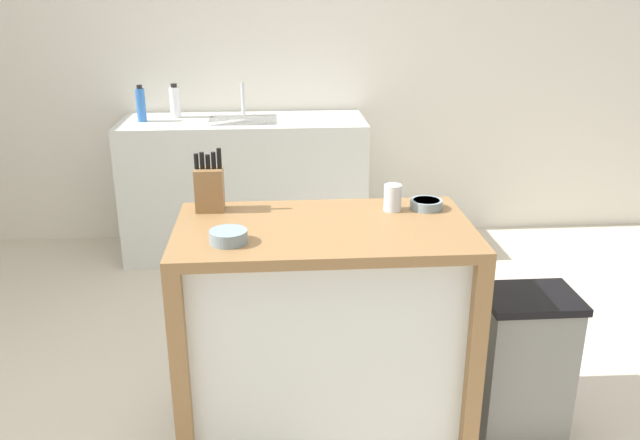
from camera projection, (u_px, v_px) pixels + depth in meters
ground_plane at (300, 428)px, 2.75m from camera, size 6.77×6.77×0.00m
wall_back at (283, 53)px, 4.49m from camera, size 5.77×0.10×2.60m
kitchen_island at (324, 321)px, 2.58m from camera, size 1.11×0.62×0.91m
knife_block at (209, 188)px, 2.58m from camera, size 0.11×0.09×0.25m
bowl_stoneware_deep at (228, 236)px, 2.28m from camera, size 0.13×0.13×0.04m
bowl_ceramic_small at (426, 204)px, 2.62m from camera, size 0.13×0.13×0.04m
drinking_cup at (393, 198)px, 2.59m from camera, size 0.07×0.07×0.11m
trash_bin at (523, 365)px, 2.63m from camera, size 0.36×0.28×0.63m
sink_counter at (246, 186)px, 4.43m from camera, size 1.58×0.60×0.92m
sink_faucet at (243, 99)px, 4.37m from camera, size 0.02×0.02×0.22m
bottle_spray_cleaner at (175, 102)px, 4.30m from camera, size 0.07×0.07×0.22m
bottle_hand_soap at (141, 104)px, 4.18m from camera, size 0.06×0.06×0.23m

